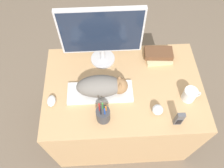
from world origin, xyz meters
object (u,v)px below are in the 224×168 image
(phone, at_px, (179,119))
(book_stack, at_px, (158,55))
(monitor, at_px, (101,34))
(pen_cup, at_px, (103,115))
(coffee_mug, at_px, (190,95))
(baseball, at_px, (158,110))
(keyboard, at_px, (100,92))
(computer_mouse, at_px, (51,101))
(cat, at_px, (103,86))

(phone, bearing_deg, book_stack, 93.62)
(monitor, relative_size, pen_cup, 2.81)
(phone, bearing_deg, coffee_mug, 56.72)
(pen_cup, bearing_deg, baseball, 4.10)
(coffee_mug, height_order, phone, phone)
(keyboard, bearing_deg, baseball, -23.87)
(keyboard, distance_m, coffee_mug, 0.60)
(computer_mouse, relative_size, pen_cup, 0.43)
(computer_mouse, bearing_deg, monitor, 44.16)
(pen_cup, xyz_separation_m, book_stack, (0.43, 0.48, -0.03))
(phone, bearing_deg, computer_mouse, 166.69)
(keyboard, relative_size, book_stack, 2.07)
(computer_mouse, xyz_separation_m, baseball, (0.69, -0.11, 0.02))
(keyboard, bearing_deg, cat, 0.00)
(cat, height_order, book_stack, cat)
(cat, bearing_deg, baseball, -25.37)
(monitor, distance_m, computer_mouse, 0.55)
(computer_mouse, bearing_deg, coffee_mug, -1.05)
(pen_cup, distance_m, phone, 0.47)
(computer_mouse, distance_m, coffee_mug, 0.92)
(computer_mouse, xyz_separation_m, phone, (0.80, -0.19, 0.04))
(monitor, bearing_deg, baseball, -53.21)
(coffee_mug, xyz_separation_m, pen_cup, (-0.58, -0.12, 0.01))
(cat, relative_size, phone, 2.63)
(keyboard, distance_m, computer_mouse, 0.33)
(coffee_mug, relative_size, pen_cup, 0.62)
(monitor, height_order, baseball, monitor)
(baseball, bearing_deg, monitor, 126.79)
(keyboard, distance_m, cat, 0.08)
(coffee_mug, relative_size, phone, 0.94)
(monitor, distance_m, coffee_mug, 0.71)
(keyboard, relative_size, monitor, 0.81)
(coffee_mug, height_order, book_stack, coffee_mug)
(cat, bearing_deg, book_stack, 34.60)
(keyboard, bearing_deg, monitor, 84.63)
(coffee_mug, xyz_separation_m, baseball, (-0.23, -0.09, -0.01))
(monitor, relative_size, phone, 4.27)
(computer_mouse, xyz_separation_m, coffee_mug, (0.92, -0.02, 0.03))
(monitor, height_order, book_stack, monitor)
(baseball, bearing_deg, keyboard, 156.13)
(keyboard, bearing_deg, computer_mouse, -170.84)
(keyboard, distance_m, phone, 0.54)
(keyboard, height_order, baseball, baseball)
(computer_mouse, height_order, pen_cup, pen_cup)
(cat, bearing_deg, pen_cup, -92.70)
(keyboard, relative_size, coffee_mug, 3.66)
(pen_cup, bearing_deg, book_stack, 47.97)
(computer_mouse, relative_size, coffee_mug, 0.69)
(cat, height_order, pen_cup, pen_cup)
(book_stack, bearing_deg, baseball, -100.14)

